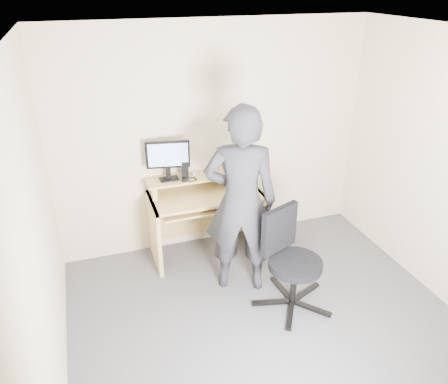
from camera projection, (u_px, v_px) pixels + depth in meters
ground at (276, 336)px, 3.85m from camera, size 3.50×3.50×0.00m
back_wall at (214, 139)px, 4.78m from camera, size 3.50×0.02×2.50m
ceiling at (296, 39)px, 2.74m from camera, size 3.50×3.50×0.02m
desk at (204, 207)px, 4.85m from camera, size 1.20×0.60×0.91m
monitor at (168, 157)px, 4.52m from camera, size 0.45×0.13×0.43m
external_drive at (185, 169)px, 4.65m from camera, size 0.09×0.14×0.20m
travel_mug at (214, 167)px, 4.73m from camera, size 0.09×0.09×0.17m
smartphone at (232, 172)px, 4.82m from camera, size 0.09×0.14×0.01m
charger at (185, 180)px, 4.59m from camera, size 0.05×0.04×0.03m
headphones at (187, 174)px, 4.74m from camera, size 0.19×0.19×0.06m
keyboard at (203, 205)px, 4.64m from camera, size 0.49×0.27×0.03m
mouse at (236, 192)px, 4.69m from camera, size 0.11×0.08×0.04m
office_chair at (290, 256)px, 4.05m from camera, size 0.76×0.74×0.95m
person at (241, 202)px, 4.10m from camera, size 0.81×0.66×1.90m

